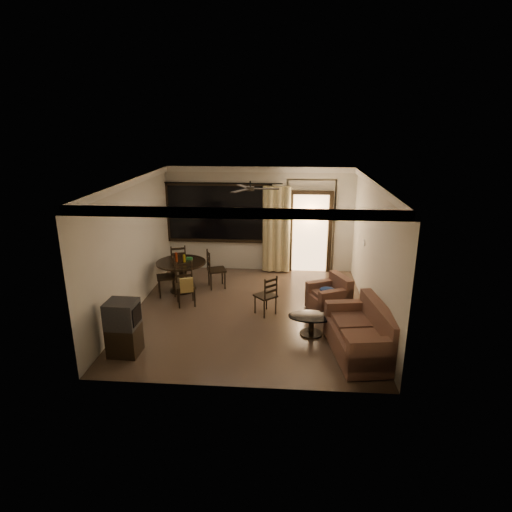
# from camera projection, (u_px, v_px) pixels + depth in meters

# --- Properties ---
(ground) EXTENTS (5.50, 5.50, 0.00)m
(ground) POSITION_uv_depth(u_px,v_px,m) (251.00, 311.00, 9.23)
(ground) COLOR #7F6651
(ground) RESTS_ON ground
(room_shell) EXTENTS (5.50, 6.70, 5.50)m
(room_shell) POSITION_uv_depth(u_px,v_px,m) (281.00, 212.00, 10.31)
(room_shell) COLOR beige
(room_shell) RESTS_ON ground
(dining_table) EXTENTS (1.18, 1.18, 0.96)m
(dining_table) POSITION_uv_depth(u_px,v_px,m) (181.00, 268.00, 10.18)
(dining_table) COLOR black
(dining_table) RESTS_ON ground
(dining_chair_west) EXTENTS (0.54, 0.54, 0.95)m
(dining_chair_west) POSITION_uv_depth(u_px,v_px,m) (167.00, 284.00, 10.02)
(dining_chair_west) COLOR black
(dining_chair_west) RESTS_ON ground
(dining_chair_east) EXTENTS (0.54, 0.54, 0.95)m
(dining_chair_east) POSITION_uv_depth(u_px,v_px,m) (216.00, 276.00, 10.48)
(dining_chair_east) COLOR black
(dining_chair_east) RESTS_ON ground
(dining_chair_south) EXTENTS (0.54, 0.57, 0.95)m
(dining_chair_south) POSITION_uv_depth(u_px,v_px,m) (186.00, 292.00, 9.47)
(dining_chair_south) COLOR black
(dining_chair_south) RESTS_ON ground
(dining_chair_north) EXTENTS (0.54, 0.54, 0.95)m
(dining_chair_north) POSITION_uv_depth(u_px,v_px,m) (179.00, 269.00, 10.99)
(dining_chair_north) COLOR black
(dining_chair_north) RESTS_ON ground
(tv_cabinet) EXTENTS (0.54, 0.48, 1.00)m
(tv_cabinet) POSITION_uv_depth(u_px,v_px,m) (124.00, 328.00, 7.41)
(tv_cabinet) COLOR black
(tv_cabinet) RESTS_ON ground
(sofa) EXTENTS (1.13, 1.77, 0.89)m
(sofa) POSITION_uv_depth(u_px,v_px,m) (363.00, 336.00, 7.43)
(sofa) COLOR #442720
(sofa) RESTS_ON ground
(armchair) EXTENTS (1.00, 1.00, 0.76)m
(armchair) POSITION_uv_depth(u_px,v_px,m) (330.00, 297.00, 9.17)
(armchair) COLOR #442720
(armchair) RESTS_ON ground
(coffee_table) EXTENTS (0.89, 0.53, 0.39)m
(coffee_table) POSITION_uv_depth(u_px,v_px,m) (311.00, 322.00, 8.16)
(coffee_table) COLOR black
(coffee_table) RESTS_ON ground
(side_chair) EXTENTS (0.55, 0.55, 0.87)m
(side_chair) POSITION_uv_depth(u_px,v_px,m) (266.00, 303.00, 9.03)
(side_chair) COLOR black
(side_chair) RESTS_ON ground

